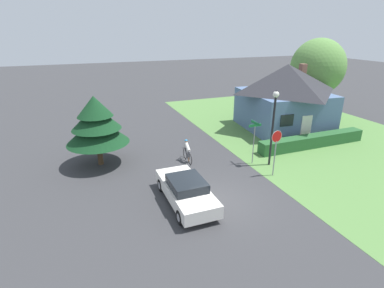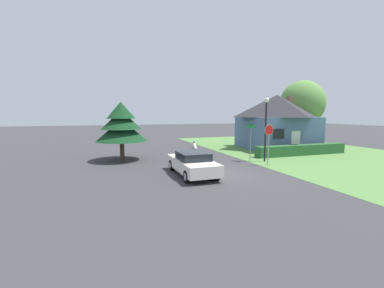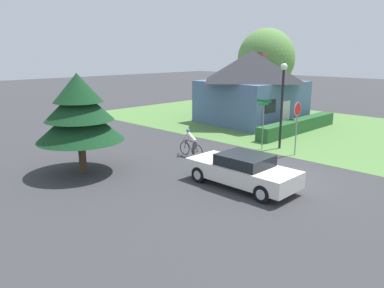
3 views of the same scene
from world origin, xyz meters
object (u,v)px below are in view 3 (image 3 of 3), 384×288
object	(u,v)px
street_lamp	(283,91)
cyclist	(191,143)
stop_sign	(297,118)
street_name_sign	(263,115)
sedan_left_lane	(242,170)
conifer_tall_near	(79,112)
cottage_house	(251,86)
deciduous_tree_right	(266,59)

from	to	relation	value
street_lamp	cyclist	bearing A→B (deg)	152.61
cyclist	street_lamp	world-z (taller)	street_lamp
stop_sign	street_name_sign	bearing A→B (deg)	-86.58
sedan_left_lane	street_name_sign	distance (m)	6.45
cyclist	conifer_tall_near	world-z (taller)	conifer_tall_near
cottage_house	conifer_tall_near	bearing A→B (deg)	-167.75
sedan_left_lane	cyclist	bearing A→B (deg)	-21.36
cottage_house	stop_sign	size ratio (longest dim) A/B	2.68
conifer_tall_near	cyclist	bearing A→B (deg)	-16.81
street_name_sign	stop_sign	bearing A→B (deg)	-83.37
stop_sign	street_lamp	xyz separation A→B (m)	(0.67, 1.34, 1.24)
cottage_house	sedan_left_lane	world-z (taller)	cottage_house
street_lamp	conifer_tall_near	xyz separation A→B (m)	(-10.07, 4.06, -0.47)
stop_sign	street_lamp	bearing A→B (deg)	-119.71
cyclist	stop_sign	size ratio (longest dim) A/B	0.60
street_name_sign	cottage_house	bearing A→B (deg)	40.44
sedan_left_lane	conifer_tall_near	size ratio (longest dim) A/B	1.04
cyclist	conifer_tall_near	size ratio (longest dim) A/B	0.38
cyclist	street_name_sign	distance (m)	4.41
street_lamp	conifer_tall_near	distance (m)	10.87
sedan_left_lane	street_lamp	xyz separation A→B (m)	(6.54, 2.27, 2.55)
cyclist	stop_sign	world-z (taller)	stop_sign
sedan_left_lane	deciduous_tree_right	world-z (taller)	deciduous_tree_right
cottage_house	street_lamp	world-z (taller)	cottage_house
cottage_house	stop_sign	distance (m)	9.71
deciduous_tree_right	stop_sign	bearing A→B (deg)	-139.85
sedan_left_lane	conifer_tall_near	xyz separation A→B (m)	(-3.54, 6.33, 2.07)
stop_sign	deciduous_tree_right	size ratio (longest dim) A/B	0.38
stop_sign	deciduous_tree_right	world-z (taller)	deciduous_tree_right
stop_sign	street_name_sign	xyz separation A→B (m)	(-0.22, 1.93, -0.05)
cyclist	deciduous_tree_right	size ratio (longest dim) A/B	0.23
conifer_tall_near	deciduous_tree_right	bearing A→B (deg)	11.56
cottage_house	cyclist	bearing A→B (deg)	-155.55
conifer_tall_near	stop_sign	bearing A→B (deg)	-29.88
cyclist	street_lamp	distance (m)	5.87
street_name_sign	deciduous_tree_right	distance (m)	14.30
sedan_left_lane	cyclist	world-z (taller)	cyclist
stop_sign	cottage_house	bearing A→B (deg)	-133.17
sedan_left_lane	street_lamp	distance (m)	7.37
stop_sign	conifer_tall_near	distance (m)	10.87
cottage_house	stop_sign	world-z (taller)	cottage_house
sedan_left_lane	deciduous_tree_right	size ratio (longest dim) A/B	0.62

